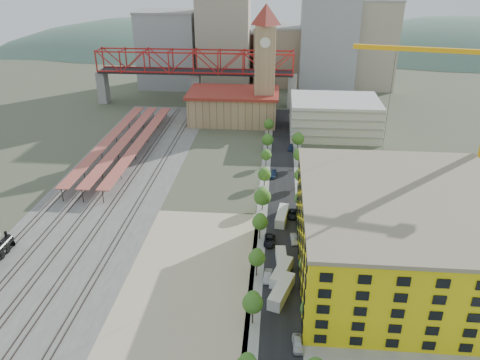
# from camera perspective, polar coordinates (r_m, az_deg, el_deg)

# --- Properties ---
(ground) EXTENTS (400.00, 400.00, 0.00)m
(ground) POSITION_cam_1_polar(r_m,az_deg,el_deg) (127.55, -2.11, -4.54)
(ground) COLOR #474C38
(ground) RESTS_ON ground
(ballast_strip) EXTENTS (36.00, 165.00, 0.06)m
(ballast_strip) POSITION_cam_1_polar(r_m,az_deg,el_deg) (150.67, -15.03, -0.46)
(ballast_strip) COLOR #605E59
(ballast_strip) RESTS_ON ground
(dirt_lot) EXTENTS (28.00, 67.00, 0.06)m
(dirt_lot) POSITION_cam_1_polar(r_m,az_deg,el_deg) (102.43, -6.53, -13.27)
(dirt_lot) COLOR tan
(dirt_lot) RESTS_ON ground
(street_asphalt) EXTENTS (12.00, 170.00, 0.06)m
(street_asphalt) POSITION_cam_1_polar(r_m,az_deg,el_deg) (139.93, 5.14, -1.72)
(street_asphalt) COLOR black
(street_asphalt) RESTS_ON ground
(sidewalk_west) EXTENTS (3.00, 170.00, 0.04)m
(sidewalk_west) POSITION_cam_1_polar(r_m,az_deg,el_deg) (139.96, 2.89, -1.64)
(sidewalk_west) COLOR gray
(sidewalk_west) RESTS_ON ground
(sidewalk_east) EXTENTS (3.00, 170.00, 0.04)m
(sidewalk_east) POSITION_cam_1_polar(r_m,az_deg,el_deg) (140.12, 7.39, -1.80)
(sidewalk_east) COLOR gray
(sidewalk_east) RESTS_ON ground
(construction_pad) EXTENTS (50.00, 90.00, 0.06)m
(construction_pad) POSITION_cam_1_polar(r_m,az_deg,el_deg) (114.26, 20.01, -10.26)
(construction_pad) COLOR gray
(construction_pad) RESTS_ON ground
(rail_tracks) EXTENTS (26.56, 160.00, 0.18)m
(rail_tracks) POSITION_cam_1_polar(r_m,az_deg,el_deg) (151.23, -15.68, -0.40)
(rail_tracks) COLOR #382B23
(rail_tracks) RESTS_ON ground
(platform_canopies) EXTENTS (16.00, 80.00, 4.12)m
(platform_canopies) POSITION_cam_1_polar(r_m,az_deg,el_deg) (174.56, -13.88, 4.73)
(platform_canopies) COLOR #B14444
(platform_canopies) RESTS_ON ground
(station_hall) EXTENTS (38.00, 24.00, 13.10)m
(station_hall) POSITION_cam_1_polar(r_m,az_deg,el_deg) (200.72, -0.79, 9.01)
(station_hall) COLOR tan
(station_hall) RESTS_ON ground
(clock_tower) EXTENTS (12.00, 12.00, 52.00)m
(clock_tower) POSITION_cam_1_polar(r_m,az_deg,el_deg) (192.76, 3.09, 15.02)
(clock_tower) COLOR tan
(clock_tower) RESTS_ON ground
(parking_garage) EXTENTS (34.00, 26.00, 14.00)m
(parking_garage) POSITION_cam_1_polar(r_m,az_deg,el_deg) (189.54, 11.39, 7.60)
(parking_garage) COLOR silver
(parking_garage) RESTS_ON ground
(truss_bridge) EXTENTS (94.00, 9.60, 25.60)m
(truss_bridge) POSITION_cam_1_polar(r_m,az_deg,el_deg) (222.55, -5.50, 13.80)
(truss_bridge) COLOR gray
(truss_bridge) RESTS_ON ground
(construction_building) EXTENTS (44.60, 50.60, 18.80)m
(construction_building) POSITION_cam_1_polar(r_m,az_deg,el_deg) (108.47, 19.21, -6.23)
(construction_building) COLOR gold
(construction_building) RESTS_ON ground
(street_trees) EXTENTS (15.40, 124.40, 8.00)m
(street_trees) POSITION_cam_1_polar(r_m,az_deg,el_deg) (131.13, 5.12, -3.73)
(street_trees) COLOR #356A1F
(street_trees) RESTS_ON ground
(skyline) EXTENTS (133.00, 46.00, 60.00)m
(skyline) POSITION_cam_1_polar(r_m,az_deg,el_deg) (255.15, 3.46, 16.28)
(skyline) COLOR #9EA0A3
(skyline) RESTS_ON ground
(distant_hills) EXTENTS (647.00, 264.00, 227.00)m
(distant_hills) POSITION_cam_1_polar(r_m,az_deg,el_deg) (397.56, 9.06, 4.12)
(distant_hills) COLOR #4C6B59
(distant_hills) RESTS_ON ground
(tower_crane) EXTENTS (47.13, 10.76, 50.91)m
(tower_crane) POSITION_cam_1_polar(r_m,az_deg,el_deg) (131.36, 27.21, 8.42)
(tower_crane) COLOR #FFAE10
(tower_crane) RESTS_ON ground
(site_trailer_a) EXTENTS (5.79, 10.64, 2.82)m
(site_trailer_a) POSITION_cam_1_polar(r_m,az_deg,el_deg) (99.85, 5.07, -13.36)
(site_trailer_a) COLOR silver
(site_trailer_a) RESTS_ON ground
(site_trailer_b) EXTENTS (5.25, 9.87, 2.61)m
(site_trailer_b) POSITION_cam_1_polar(r_m,az_deg,el_deg) (105.14, 5.08, -11.14)
(site_trailer_b) COLOR silver
(site_trailer_b) RESTS_ON ground
(site_trailer_c) EXTENTS (3.00, 8.95, 2.41)m
(site_trailer_c) POSITION_cam_1_polar(r_m,az_deg,el_deg) (108.87, 5.09, -9.76)
(site_trailer_c) COLOR silver
(site_trailer_c) RESTS_ON ground
(site_trailer_d) EXTENTS (3.79, 9.91, 2.64)m
(site_trailer_d) POSITION_cam_1_polar(r_m,az_deg,el_deg) (125.86, 5.14, -4.39)
(site_trailer_d) COLOR silver
(site_trailer_d) RESTS_ON ground
(car_1) EXTENTS (1.99, 4.96, 1.60)m
(car_1) POSITION_cam_1_polar(r_m,az_deg,el_deg) (104.64, 3.39, -11.63)
(car_1) COLOR #9F9EA3
(car_1) RESTS_ON ground
(car_2) EXTENTS (2.84, 5.84, 1.60)m
(car_2) POSITION_cam_1_polar(r_m,az_deg,el_deg) (116.39, 3.62, -7.36)
(car_2) COLOR black
(car_2) RESTS_ON ground
(car_3) EXTENTS (2.81, 5.53, 1.54)m
(car_3) POSITION_cam_1_polar(r_m,az_deg,el_deg) (150.55, 4.03, 0.70)
(car_3) COLOR navy
(car_3) RESTS_ON ground
(car_4) EXTENTS (2.18, 4.81, 1.60)m
(car_4) POSITION_cam_1_polar(r_m,az_deg,el_deg) (90.09, 7.03, -19.23)
(car_4) COLOR silver
(car_4) RESTS_ON ground
(car_5) EXTENTS (2.03, 4.69, 1.50)m
(car_5) POSITION_cam_1_polar(r_m,az_deg,el_deg) (117.50, 6.58, -7.17)
(car_5) COLOR #A4A5A9
(car_5) RESTS_ON ground
(car_6) EXTENTS (2.73, 5.44, 1.48)m
(car_6) POSITION_cam_1_polar(r_m,az_deg,el_deg) (128.18, 6.47, -4.16)
(car_6) COLOR black
(car_6) RESTS_ON ground
(car_7) EXTENTS (2.38, 4.76, 1.33)m
(car_7) POSITION_cam_1_polar(r_m,az_deg,el_deg) (172.34, 6.19, 3.89)
(car_7) COLOR navy
(car_7) RESTS_ON ground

